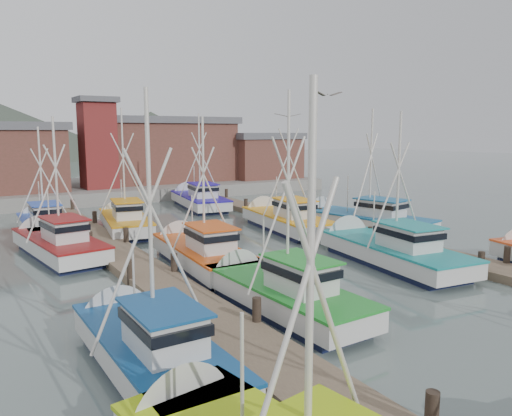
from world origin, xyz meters
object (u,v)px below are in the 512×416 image
boat_12 (124,221)px  boat_4 (277,292)px  boat_8 (200,252)px  lookout_tower (98,142)px

boat_12 → boat_4: bearing=-79.4°
boat_8 → boat_12: 10.50m
lookout_tower → boat_8: 26.97m
boat_4 → boat_12: bearing=89.5°
boat_8 → boat_12: size_ratio=1.01×
boat_4 → boat_8: 7.08m
boat_4 → boat_12: boat_12 is taller
boat_4 → boat_12: 17.56m
boat_8 → lookout_tower: bearing=89.7°
boat_8 → boat_12: (-0.53, 10.48, 0.00)m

